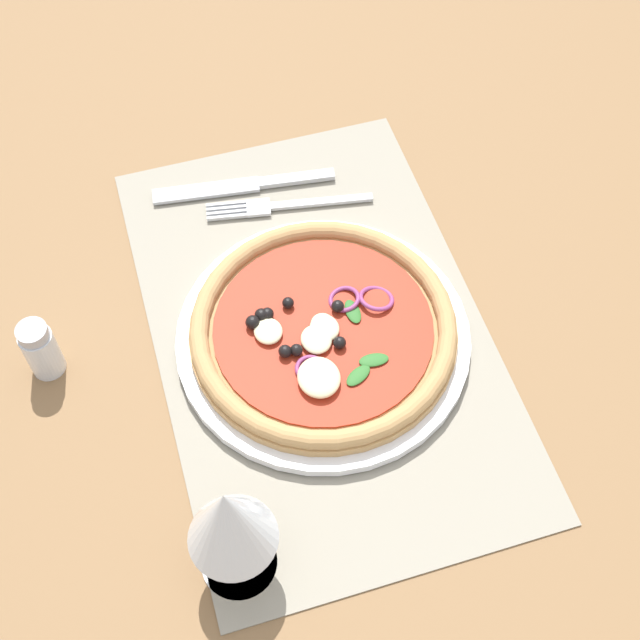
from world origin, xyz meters
The scene contains 8 objects.
ground_plane centered at (0.00, 0.00, -1.20)cm, with size 190.00×140.00×2.40cm, color olive.
placemat centered at (0.00, 0.00, 0.20)cm, with size 51.37×31.87×0.40cm, color gray.
plate centered at (-1.52, -0.20, 0.94)cm, with size 28.45×28.45×1.09cm, color white.
pizza centered at (-1.58, -0.15, 2.57)cm, with size 25.73×25.73×2.67cm.
fork centered at (16.02, -0.49, 0.62)cm, with size 4.53×18.00×0.44cm.
knife centered at (19.94, 2.75, 0.65)cm, with size 4.12×20.05×0.62cm.
wine_glass centered at (-20.34, 13.06, 10.08)cm, with size 7.20×7.20×14.90cm.
pepper_shaker centered at (3.44, 25.95, 3.25)cm, with size 3.20×3.20×6.70cm.
Camera 1 is at (-44.50, 13.28, 73.06)cm, focal length 49.33 mm.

